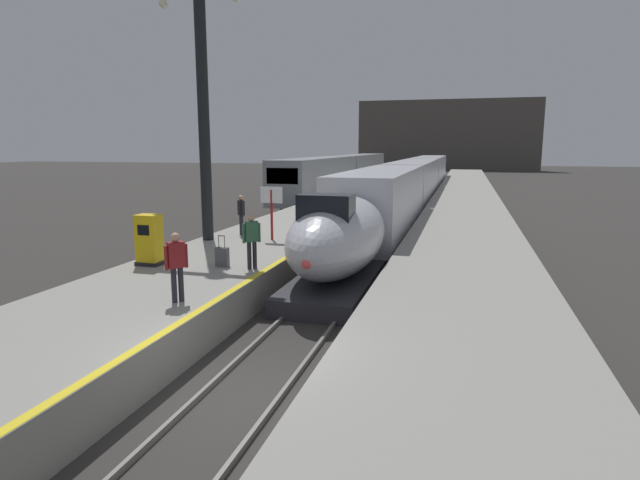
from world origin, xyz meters
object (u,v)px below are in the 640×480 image
object	(u,v)px
station_column_mid	(202,86)
rolling_suitcase	(222,257)
ticket_machine_yellow	(149,242)
departure_info_board	(271,202)
passenger_near_edge	(252,237)
regional_train_adjacent	(342,173)
passenger_mid_platform	(241,212)
passenger_far_waiting	(176,262)
highspeed_train_main	(412,183)

from	to	relation	value
station_column_mid	rolling_suitcase	xyz separation A→B (m)	(2.66, -4.20, -5.65)
ticket_machine_yellow	departure_info_board	world-z (taller)	departure_info_board
passenger_near_edge	ticket_machine_yellow	world-z (taller)	passenger_near_edge
station_column_mid	departure_info_board	world-z (taller)	station_column_mid
station_column_mid	passenger_near_edge	size ratio (longest dim) A/B	5.91
station_column_mid	passenger_near_edge	bearing A→B (deg)	-49.06
passenger_near_edge	ticket_machine_yellow	xyz separation A→B (m)	(-3.34, -0.33, -0.25)
rolling_suitcase	ticket_machine_yellow	distance (m)	2.38
passenger_near_edge	rolling_suitcase	size ratio (longest dim) A/B	1.72
regional_train_adjacent	passenger_mid_platform	world-z (taller)	regional_train_adjacent
passenger_far_waiting	rolling_suitcase	bearing A→B (deg)	99.80
rolling_suitcase	passenger_far_waiting	bearing A→B (deg)	-80.20
regional_train_adjacent	rolling_suitcase	world-z (taller)	regional_train_adjacent
passenger_mid_platform	rolling_suitcase	distance (m)	5.90
passenger_far_waiting	highspeed_train_main	bearing A→B (deg)	85.06
regional_train_adjacent	station_column_mid	world-z (taller)	station_column_mid
regional_train_adjacent	station_column_mid	size ratio (longest dim) A/B	3.66
highspeed_train_main	rolling_suitcase	size ratio (longest dim) A/B	58.49
departure_info_board	passenger_mid_platform	bearing A→B (deg)	157.33
rolling_suitcase	departure_info_board	xyz separation A→B (m)	(-0.19, 4.89, 1.20)
station_column_mid	ticket_machine_yellow	xyz separation A→B (m)	(0.35, -4.58, -5.21)
passenger_near_edge	highspeed_train_main	bearing A→B (deg)	85.20
highspeed_train_main	passenger_far_waiting	world-z (taller)	highspeed_train_main
ticket_machine_yellow	passenger_near_edge	bearing A→B (deg)	5.61
departure_info_board	passenger_near_edge	bearing A→B (deg)	-76.18
highspeed_train_main	departure_info_board	bearing A→B (deg)	-99.09
passenger_mid_platform	passenger_far_waiting	world-z (taller)	same
regional_train_adjacent	departure_info_board	bearing A→B (deg)	-81.84
station_column_mid	departure_info_board	bearing A→B (deg)	15.69
highspeed_train_main	passenger_mid_platform	xyz separation A→B (m)	(-5.05, -20.75, 0.09)
ticket_machine_yellow	regional_train_adjacent	bearing A→B (deg)	93.86
regional_train_adjacent	passenger_near_edge	xyz separation A→B (m)	(5.89, -37.50, -0.09)
regional_train_adjacent	station_column_mid	distance (m)	33.68
regional_train_adjacent	passenger_far_waiting	distance (m)	41.54
rolling_suitcase	departure_info_board	world-z (taller)	departure_info_board
rolling_suitcase	highspeed_train_main	bearing A→B (deg)	82.99
highspeed_train_main	passenger_far_waiting	bearing A→B (deg)	-94.94
passenger_mid_platform	station_column_mid	bearing A→B (deg)	-121.78
passenger_far_waiting	departure_info_board	xyz separation A→B (m)	(-0.83, 8.62, 0.52)
passenger_near_edge	passenger_far_waiting	size ratio (longest dim) A/B	1.00
station_column_mid	rolling_suitcase	bearing A→B (deg)	-57.64
highspeed_train_main	passenger_near_edge	distance (m)	26.47
passenger_near_edge	departure_info_board	distance (m)	5.12
regional_train_adjacent	passenger_near_edge	bearing A→B (deg)	-81.08
highspeed_train_main	regional_train_adjacent	size ratio (longest dim) A/B	1.57
passenger_far_waiting	departure_info_board	size ratio (longest dim) A/B	0.80
passenger_near_edge	passenger_far_waiting	distance (m)	3.69
ticket_machine_yellow	departure_info_board	size ratio (longest dim) A/B	0.75
regional_train_adjacent	departure_info_board	xyz separation A→B (m)	(4.67, -32.55, 0.43)
passenger_near_edge	departure_info_board	xyz separation A→B (m)	(-1.22, 4.94, 0.52)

